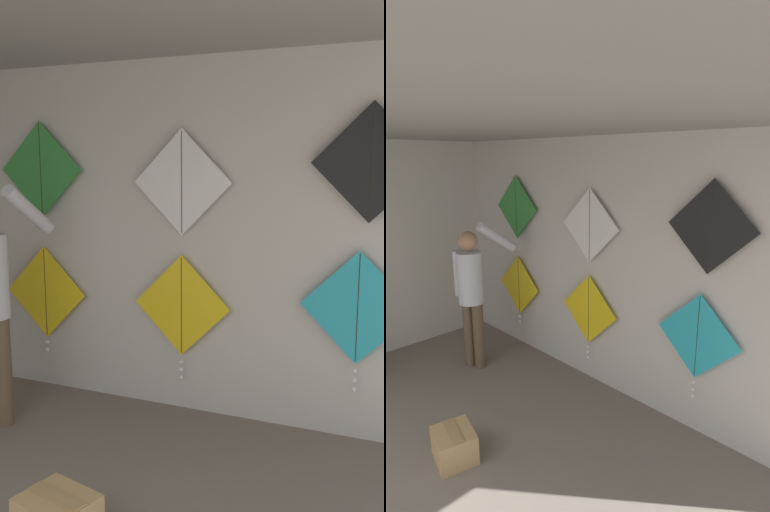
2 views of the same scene
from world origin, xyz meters
The scene contains 7 objects.
back_panel centered at (0.00, 4.03, 1.40)m, with size 5.62×0.06×2.80m, color beige.
kite_0 centered at (-1.32, 3.94, 0.86)m, with size 0.82×0.04×0.96m.
kite_1 centered at (-0.01, 3.94, 0.86)m, with size 0.82×0.04×1.03m.
kite_2 centered at (1.35, 3.94, 0.97)m, with size 0.82×0.04×1.03m.
kite_3 centered at (-1.32, 3.94, 1.95)m, with size 0.82×0.01×0.82m.
kite_4 centered at (0.00, 3.94, 1.86)m, with size 0.82×0.01×0.82m.
kite_5 centered at (1.39, 3.94, 2.01)m, with size 0.82×0.01×0.82m.
Camera 1 is at (1.78, -0.08, 2.01)m, focal length 40.00 mm.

